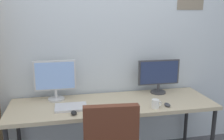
# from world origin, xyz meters

# --- Properties ---
(wall_back) EXTENTS (4.59, 0.11, 2.60)m
(wall_back) POSITION_xyz_m (0.00, 1.02, 1.30)
(wall_back) COLOR silver
(wall_back) RESTS_ON ground_plane
(desk) EXTENTS (2.19, 0.68, 0.74)m
(desk) POSITION_xyz_m (0.00, 0.60, 0.69)
(desk) COLOR tan
(desk) RESTS_ON ground_plane
(monitor_left) EXTENTS (0.45, 0.18, 0.44)m
(monitor_left) POSITION_xyz_m (-0.60, 0.81, 0.99)
(monitor_left) COLOR silver
(monitor_left) RESTS_ON desk
(monitor_right) EXTENTS (0.50, 0.18, 0.40)m
(monitor_right) POSITION_xyz_m (0.60, 0.81, 0.97)
(monitor_right) COLOR #38383D
(monitor_right) RESTS_ON desk
(keyboard_main) EXTENTS (0.34, 0.13, 0.02)m
(keyboard_main) POSITION_xyz_m (0.00, 0.37, 0.75)
(keyboard_main) COLOR silver
(keyboard_main) RESTS_ON desk
(mouse_left_side) EXTENTS (0.06, 0.10, 0.03)m
(mouse_left_side) POSITION_xyz_m (-0.43, 0.37, 0.76)
(mouse_left_side) COLOR black
(mouse_left_side) RESTS_ON desk
(mouse_right_side) EXTENTS (0.06, 0.10, 0.03)m
(mouse_right_side) POSITION_xyz_m (0.53, 0.38, 0.76)
(mouse_right_side) COLOR #38383D
(mouse_right_side) RESTS_ON desk
(laptop_closed) EXTENTS (0.32, 0.22, 0.02)m
(laptop_closed) POSITION_xyz_m (-0.45, 0.53, 0.75)
(laptop_closed) COLOR silver
(laptop_closed) RESTS_ON desk
(coffee_mug) EXTENTS (0.11, 0.08, 0.09)m
(coffee_mug) POSITION_xyz_m (0.39, 0.37, 0.79)
(coffee_mug) COLOR white
(coffee_mug) RESTS_ON desk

